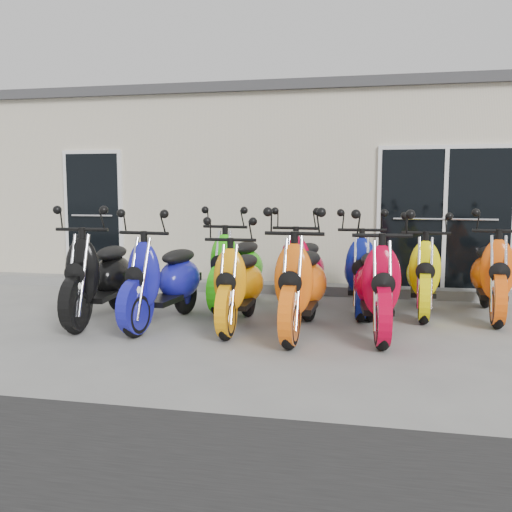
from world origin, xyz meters
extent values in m
plane|color=gray|center=(0.00, 0.00, 0.00)|extent=(80.00, 80.00, 0.00)
cube|color=beige|center=(0.00, 5.20, 1.60)|extent=(14.00, 6.00, 3.20)
cube|color=#3F3F42|center=(0.00, 5.20, 3.28)|extent=(14.20, 6.20, 0.16)
cube|color=gray|center=(0.00, 2.02, 0.07)|extent=(14.00, 0.40, 0.15)
cube|color=black|center=(-3.20, 2.17, 1.26)|extent=(1.07, 0.08, 2.22)
cube|color=black|center=(2.60, 2.17, 1.26)|extent=(2.02, 0.08, 2.22)
camera|label=1|loc=(1.58, -6.90, 1.65)|focal=40.00mm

